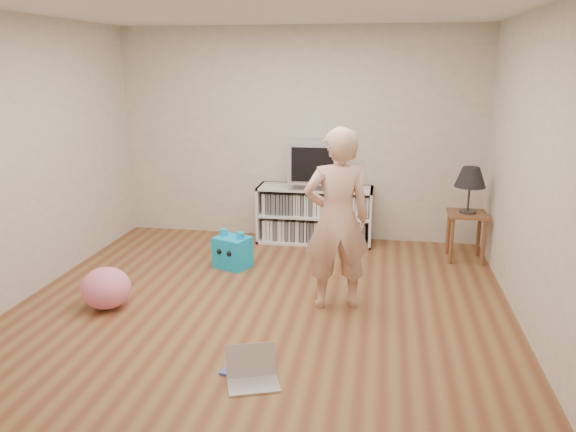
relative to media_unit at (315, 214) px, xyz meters
The scene contains 13 objects.
ground 2.08m from the media_unit, 96.59° to the right, with size 4.50×4.50×0.00m, color brown.
walls 2.26m from the media_unit, 96.59° to the right, with size 4.52×4.52×2.60m.
ceiling 3.04m from the media_unit, 96.59° to the right, with size 4.50×4.50×0.01m, color white.
media_unit is the anchor object (origin of this frame).
dvd_deck 0.39m from the media_unit, 90.00° to the right, with size 0.45×0.35×0.07m, color gray.
crt_tv 0.67m from the media_unit, 90.00° to the right, with size 0.60×0.53×0.50m.
side_table 1.80m from the media_unit, 12.39° to the right, with size 0.42×0.42×0.55m.
table_lamp 1.89m from the media_unit, 12.39° to the right, with size 0.34×0.34×0.52m.
person 1.99m from the media_unit, 77.39° to the right, with size 0.60×0.39×1.64m, color beige.
laptop 3.27m from the media_unit, 90.70° to the right, with size 0.43×0.38×0.24m.
playing_cards 3.21m from the media_unit, 94.56° to the right, with size 0.07×0.09×0.02m, color #4A64C5.
plush_blue 1.32m from the media_unit, 126.04° to the right, with size 0.44×0.40×0.42m.
plush_pink 2.80m from the media_unit, 125.51° to the right, with size 0.44×0.44×0.38m, color pink.
Camera 1 is at (1.03, -4.63, 2.16)m, focal length 35.00 mm.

